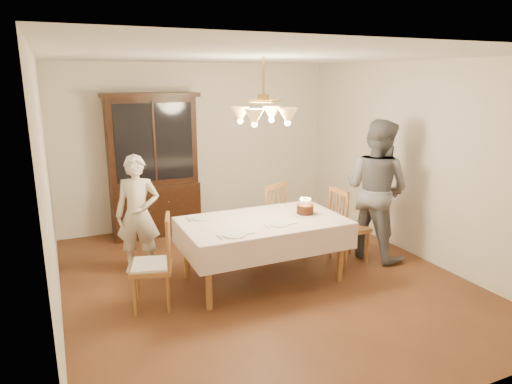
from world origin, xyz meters
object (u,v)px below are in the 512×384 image
dining_table (263,226)px  china_hutch (153,168)px  birthday_cake (305,210)px  elderly_woman (138,215)px  chair_far_side (266,221)px

dining_table → china_hutch: 2.42m
dining_table → birthday_cake: (0.55, -0.02, 0.13)m
dining_table → elderly_woman: 1.56m
elderly_woman → china_hutch: bearing=91.7°
chair_far_side → birthday_cake: size_ratio=3.33×
elderly_woman → birthday_cake: elderly_woman is taller
china_hutch → birthday_cake: (1.34, -2.28, -0.22)m
china_hutch → elderly_woman: 1.50m
china_hutch → chair_far_side: china_hutch is taller
china_hutch → birthday_cake: bearing=-59.5°
birthday_cake → dining_table: bearing=177.5°
elderly_woman → birthday_cake: 2.05m
china_hutch → chair_far_side: bearing=-49.3°
dining_table → china_hutch: bearing=109.3°
chair_far_side → elderly_woman: size_ratio=0.67×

